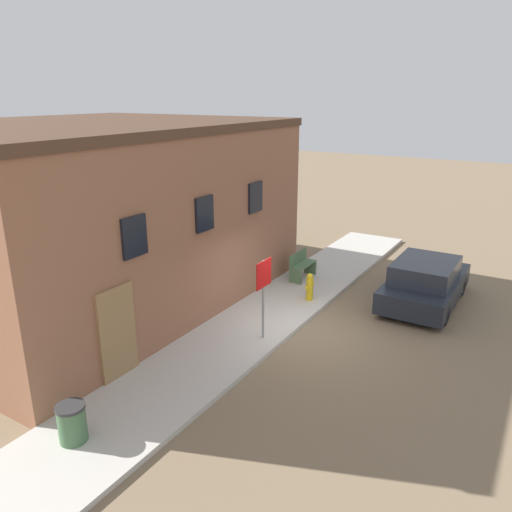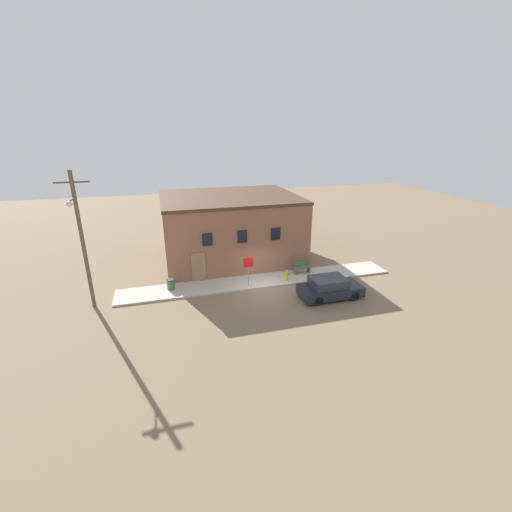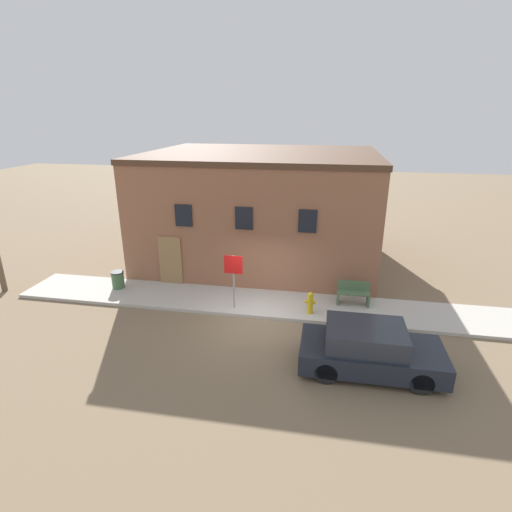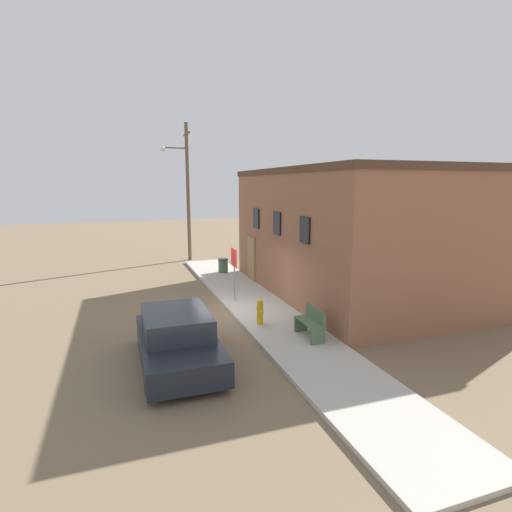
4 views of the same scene
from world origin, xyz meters
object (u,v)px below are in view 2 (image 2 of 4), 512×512
object	(u,v)px
stop_sign	(248,266)
utility_pole	(81,238)
bench	(302,267)
parked_car	(330,288)
trash_bin	(171,284)
fire_hydrant	(287,275)

from	to	relation	value
stop_sign	utility_pole	size ratio (longest dim) A/B	0.25
bench	parked_car	distance (m)	4.00
trash_bin	utility_pole	distance (m)	6.24
trash_bin	parked_car	size ratio (longest dim) A/B	0.18
stop_sign	trash_bin	world-z (taller)	stop_sign
fire_hydrant	utility_pole	world-z (taller)	utility_pole
stop_sign	utility_pole	world-z (taller)	utility_pole
fire_hydrant	bench	bearing A→B (deg)	33.63
bench	utility_pole	size ratio (longest dim) A/B	0.15
fire_hydrant	parked_car	size ratio (longest dim) A/B	0.21
parked_car	stop_sign	bearing A→B (deg)	148.32
bench	trash_bin	world-z (taller)	bench
bench	utility_pole	bearing A→B (deg)	-175.00
fire_hydrant	bench	size ratio (longest dim) A/B	0.70
bench	parked_car	world-z (taller)	parked_car
utility_pole	parked_car	xyz separation A→B (m)	(14.54, -2.74, -3.82)
trash_bin	utility_pole	world-z (taller)	utility_pole
utility_pole	bench	bearing A→B (deg)	5.00
fire_hydrant	parked_car	xyz separation A→B (m)	(1.83, -2.94, 0.12)
trash_bin	bench	bearing A→B (deg)	1.30
bench	stop_sign	bearing A→B (deg)	-165.90
stop_sign	trash_bin	bearing A→B (deg)	170.26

